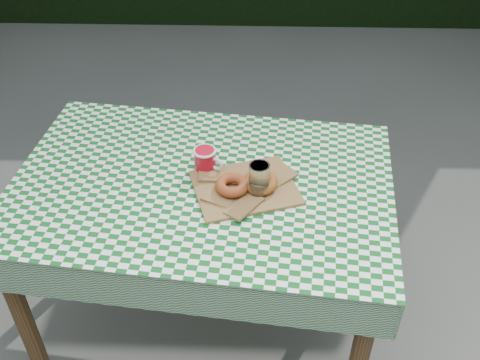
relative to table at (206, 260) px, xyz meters
The scene contains 8 objects.
ground 0.42m from the table, 148.22° to the left, with size 60.00×60.00×0.00m, color #53544E.
table is the anchor object (origin of this frame).
tablecloth 0.38m from the table, 90.00° to the right, with size 1.25×0.84×0.01m, color #0C521B.
paper_bag 0.42m from the table, 12.90° to the right, with size 0.32×0.26×0.02m, color olive.
bagel_front 0.43m from the table, 28.04° to the right, with size 0.11×0.11×0.03m, color #93421E.
bagel_back 0.46m from the table, 10.49° to the right, with size 0.11×0.11×0.03m, color #9F5221.
coffee_mug 0.43m from the table, 82.89° to the left, with size 0.15×0.15×0.08m, color #AA0B1D, non-canonical shape.
drinking_glass 0.48m from the table, 17.64° to the right, with size 0.07×0.07×0.12m, color white.
Camera 1 is at (0.32, -1.51, 1.92)m, focal length 41.61 mm.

